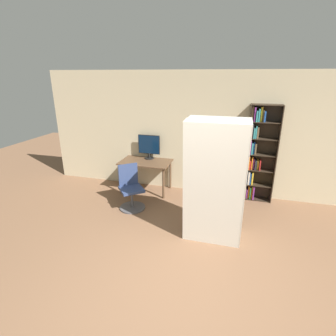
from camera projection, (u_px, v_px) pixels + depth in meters
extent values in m
plane|color=brown|center=(177.00, 305.00, 3.13)|extent=(16.00, 16.00, 0.00)
cube|color=#C6B793|center=(214.00, 135.00, 5.74)|extent=(8.00, 0.06, 2.70)
cube|color=brown|center=(146.00, 162.00, 5.99)|extent=(1.14, 0.70, 0.03)
cylinder|color=brown|center=(121.00, 179.00, 5.98)|extent=(0.05, 0.05, 0.70)
cylinder|color=brown|center=(163.00, 184.00, 5.72)|extent=(0.05, 0.05, 0.70)
cylinder|color=brown|center=(131.00, 171.00, 6.50)|extent=(0.05, 0.05, 0.70)
cylinder|color=brown|center=(170.00, 175.00, 6.24)|extent=(0.05, 0.05, 0.70)
cylinder|color=black|center=(149.00, 158.00, 6.17)|extent=(0.21, 0.21, 0.02)
cylinder|color=black|center=(149.00, 155.00, 6.15)|extent=(0.04, 0.04, 0.11)
cube|color=black|center=(149.00, 144.00, 6.07)|extent=(0.52, 0.02, 0.44)
cube|color=#0A1E38|center=(149.00, 145.00, 6.06)|extent=(0.50, 0.03, 0.42)
cylinder|color=#4C4C51|center=(132.00, 207.00, 5.40)|extent=(0.52, 0.52, 0.03)
cylinder|color=#4C4C51|center=(132.00, 199.00, 5.33)|extent=(0.05, 0.05, 0.37)
cube|color=navy|center=(132.00, 189.00, 5.26)|extent=(0.62, 0.62, 0.05)
cube|color=navy|center=(128.00, 174.00, 5.35)|extent=(0.33, 0.28, 0.45)
cube|color=#2D2319|center=(246.00, 154.00, 5.53)|extent=(0.02, 0.25, 2.05)
cube|color=#2D2319|center=(276.00, 156.00, 5.38)|extent=(0.02, 0.25, 2.05)
cube|color=#2D2319|center=(261.00, 153.00, 5.56)|extent=(0.61, 0.02, 2.05)
cube|color=#2D2319|center=(256.00, 199.00, 5.80)|extent=(0.57, 0.22, 0.02)
cube|color=#2D2319|center=(257.00, 185.00, 5.68)|extent=(0.57, 0.22, 0.02)
cube|color=#2D2319|center=(259.00, 170.00, 5.57)|extent=(0.57, 0.22, 0.02)
cube|color=#2D2319|center=(261.00, 155.00, 5.45)|extent=(0.57, 0.22, 0.02)
cube|color=#2D2319|center=(263.00, 139.00, 5.34)|extent=(0.57, 0.22, 0.02)
cube|color=#2D2319|center=(265.00, 122.00, 5.22)|extent=(0.57, 0.22, 0.02)
cube|color=#2D2319|center=(267.00, 105.00, 5.11)|extent=(0.57, 0.22, 0.02)
cube|color=red|center=(244.00, 192.00, 5.80)|extent=(0.03, 0.14, 0.24)
cube|color=brown|center=(245.00, 193.00, 5.80)|extent=(0.02, 0.14, 0.22)
cube|color=#7A2D84|center=(247.00, 193.00, 5.82)|extent=(0.02, 0.14, 0.20)
cube|color=orange|center=(249.00, 192.00, 5.79)|extent=(0.03, 0.12, 0.28)
cube|color=#287A38|center=(250.00, 192.00, 5.78)|extent=(0.02, 0.17, 0.26)
cube|color=orange|center=(252.00, 192.00, 5.79)|extent=(0.03, 0.16, 0.28)
cube|color=#7A2D84|center=(253.00, 193.00, 5.73)|extent=(0.03, 0.14, 0.29)
cube|color=orange|center=(245.00, 178.00, 5.72)|extent=(0.03, 0.17, 0.22)
cube|color=#1E4C9E|center=(247.00, 177.00, 5.70)|extent=(0.02, 0.16, 0.29)
cube|color=silver|center=(249.00, 177.00, 5.67)|extent=(0.04, 0.18, 0.29)
cube|color=#1E4C9E|center=(250.00, 178.00, 5.65)|extent=(0.02, 0.12, 0.25)
cube|color=gold|center=(252.00, 178.00, 5.65)|extent=(0.03, 0.15, 0.28)
cube|color=brown|center=(247.00, 164.00, 5.58)|extent=(0.03, 0.13, 0.23)
cube|color=orange|center=(249.00, 162.00, 5.55)|extent=(0.03, 0.16, 0.30)
cube|color=red|center=(250.00, 165.00, 5.57)|extent=(0.02, 0.13, 0.19)
cube|color=orange|center=(252.00, 163.00, 5.57)|extent=(0.02, 0.18, 0.27)
cube|color=#7A2D84|center=(253.00, 163.00, 5.59)|extent=(0.03, 0.15, 0.23)
cube|color=#232328|center=(256.00, 165.00, 5.55)|extent=(0.04, 0.17, 0.20)
cube|color=gold|center=(258.00, 164.00, 5.56)|extent=(0.04, 0.13, 0.20)
cube|color=red|center=(260.00, 165.00, 5.52)|extent=(0.02, 0.17, 0.21)
cube|color=#232328|center=(248.00, 148.00, 5.47)|extent=(0.02, 0.18, 0.22)
cube|color=#7A2D84|center=(250.00, 147.00, 5.43)|extent=(0.03, 0.15, 0.29)
cube|color=teal|center=(252.00, 149.00, 5.43)|extent=(0.03, 0.15, 0.23)
cube|color=#1E4C9E|center=(254.00, 148.00, 5.46)|extent=(0.02, 0.14, 0.25)
cube|color=brown|center=(256.00, 149.00, 5.45)|extent=(0.03, 0.16, 0.22)
cube|color=red|center=(250.00, 132.00, 5.37)|extent=(0.03, 0.18, 0.24)
cube|color=#232328|center=(253.00, 131.00, 5.34)|extent=(0.03, 0.17, 0.29)
cube|color=teal|center=(254.00, 133.00, 5.33)|extent=(0.03, 0.15, 0.21)
cube|color=teal|center=(256.00, 132.00, 5.32)|extent=(0.03, 0.15, 0.25)
cube|color=brown|center=(258.00, 133.00, 5.31)|extent=(0.03, 0.17, 0.23)
cube|color=brown|center=(253.00, 114.00, 5.25)|extent=(0.04, 0.17, 0.29)
cube|color=#7A2D84|center=(255.00, 114.00, 5.22)|extent=(0.03, 0.18, 0.28)
cube|color=teal|center=(257.00, 116.00, 5.21)|extent=(0.03, 0.17, 0.22)
cube|color=teal|center=(259.00, 115.00, 5.20)|extent=(0.03, 0.16, 0.25)
cube|color=gold|center=(262.00, 114.00, 5.21)|extent=(0.03, 0.13, 0.29)
cube|color=brown|center=(263.00, 116.00, 5.20)|extent=(0.02, 0.16, 0.23)
cube|color=#1E4C9E|center=(265.00, 116.00, 5.18)|extent=(0.03, 0.18, 0.21)
cube|color=beige|center=(214.00, 186.00, 3.98)|extent=(0.92, 0.39, 2.01)
cube|color=beige|center=(245.00, 189.00, 3.87)|extent=(0.01, 0.39, 1.97)
cube|color=beige|center=(216.00, 179.00, 4.24)|extent=(0.92, 0.38, 2.01)
cube|color=beige|center=(245.00, 182.00, 4.12)|extent=(0.01, 0.38, 1.97)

